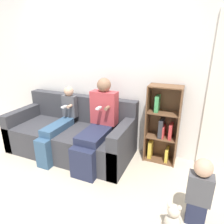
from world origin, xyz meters
name	(u,v)px	position (x,y,z in m)	size (l,w,h in m)	color
ground_plane	(65,173)	(0.00, 0.00, 0.00)	(14.00, 14.00, 0.00)	beige
back_wall	(97,74)	(0.00, 1.07, 1.27)	(10.00, 0.06, 2.55)	silver
couch	(72,135)	(-0.25, 0.57, 0.31)	(2.08, 0.94, 0.92)	#38383D
adult_seated	(98,122)	(0.31, 0.48, 0.67)	(0.42, 0.88, 1.30)	#232842
child_seated	(59,124)	(-0.37, 0.41, 0.55)	(0.25, 0.89, 1.10)	#335170
toddler_standing	(199,191)	(1.77, -0.15, 0.40)	(0.24, 0.18, 0.76)	#232842
bookshelf	(162,127)	(1.20, 0.92, 0.57)	(0.49, 0.29, 1.22)	brown
teddy_bear	(173,219)	(1.56, -0.36, 0.16)	(0.17, 0.14, 0.34)	beige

